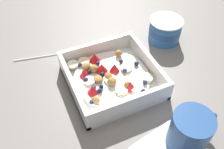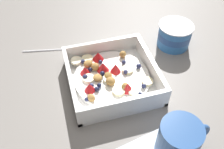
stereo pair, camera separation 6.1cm
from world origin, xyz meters
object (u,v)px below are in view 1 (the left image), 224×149
object	(u,v)px
fruit_bowl	(111,78)
spoon	(58,53)
coffee_mug	(190,132)
yogurt_cup	(165,30)

from	to	relation	value
fruit_bowl	spoon	size ratio (longest dim) A/B	1.22
fruit_bowl	spoon	bearing A→B (deg)	-149.68
coffee_mug	fruit_bowl	bearing A→B (deg)	-161.18
spoon	yogurt_cup	xyz separation A→B (m)	(0.06, 0.31, 0.03)
fruit_bowl	coffee_mug	xyz separation A→B (m)	(0.22, 0.07, 0.03)
yogurt_cup	coffee_mug	bearing A→B (deg)	-24.39
yogurt_cup	fruit_bowl	bearing A→B (deg)	-66.14
coffee_mug	yogurt_cup	bearing A→B (deg)	155.61
spoon	fruit_bowl	bearing A→B (deg)	30.32
fruit_bowl	coffee_mug	distance (m)	0.23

